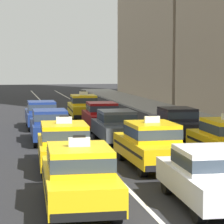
# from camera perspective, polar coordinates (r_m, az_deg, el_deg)

# --- Properties ---
(lane_stripe_left_center) EXTENTS (0.14, 80.00, 0.01)m
(lane_stripe_left_center) POSITION_cam_1_polar(r_m,az_deg,el_deg) (31.61, -5.10, -1.52)
(lane_stripe_left_center) COLOR silver
(lane_stripe_left_center) RESTS_ON ground
(lane_stripe_center_right) EXTENTS (0.14, 80.00, 0.01)m
(lane_stripe_center_right) POSITION_cam_1_polar(r_m,az_deg,el_deg) (32.14, 0.58, -1.38)
(lane_stripe_center_right) COLOR silver
(lane_stripe_center_right) RESTS_ON ground
(taxi_left_nearest) EXTENTS (2.01, 4.63, 1.96)m
(taxi_left_nearest) POSITION_cam_1_polar(r_m,az_deg,el_deg) (13.78, -3.63, -6.95)
(taxi_left_nearest) COLOR black
(taxi_left_nearest) RESTS_ON ground
(taxi_left_second) EXTENTS (2.01, 4.63, 1.96)m
(taxi_left_second) POSITION_cam_1_polar(r_m,az_deg,el_deg) (18.86, -5.28, -3.58)
(taxi_left_second) COLOR black
(taxi_left_second) RESTS_ON ground
(sedan_left_third) EXTENTS (1.84, 4.33, 1.58)m
(sedan_left_third) POSITION_cam_1_polar(r_m,az_deg,el_deg) (25.15, -6.84, -1.40)
(sedan_left_third) COLOR black
(sedan_left_third) RESTS_ON ground
(sedan_left_fourth) EXTENTS (1.78, 4.31, 1.58)m
(sedan_left_fourth) POSITION_cam_1_polar(r_m,az_deg,el_deg) (30.67, -7.74, -0.18)
(sedan_left_fourth) COLOR black
(sedan_left_fourth) RESTS_ON ground
(sedan_center_nearest) EXTENTS (1.95, 4.37, 1.58)m
(sedan_center_nearest) POSITION_cam_1_polar(r_m,az_deg,el_deg) (14.16, 10.52, -6.81)
(sedan_center_nearest) COLOR black
(sedan_center_nearest) RESTS_ON ground
(taxi_center_second) EXTENTS (1.86, 4.58, 1.96)m
(taxi_center_second) POSITION_cam_1_polar(r_m,az_deg,el_deg) (19.07, 4.32, -3.48)
(taxi_center_second) COLOR black
(taxi_center_second) RESTS_ON ground
(sedan_center_third) EXTENTS (1.81, 4.32, 1.58)m
(sedan_center_third) POSITION_cam_1_polar(r_m,az_deg,el_deg) (24.67, 0.48, -1.49)
(sedan_center_third) COLOR black
(sedan_center_third) RESTS_ON ground
(sedan_center_fourth) EXTENTS (1.87, 4.34, 1.58)m
(sedan_center_fourth) POSITION_cam_1_polar(r_m,az_deg,el_deg) (29.55, -1.15, -0.34)
(sedan_center_fourth) COLOR black
(sedan_center_fourth) RESTS_ON ground
(taxi_center_fifth) EXTENTS (2.00, 4.63, 1.96)m
(taxi_center_fifth) POSITION_cam_1_polar(r_m,az_deg,el_deg) (35.06, -3.15, 0.62)
(taxi_center_fifth) COLOR black
(taxi_center_fifth) RESTS_ON ground
(sedan_right_third) EXTENTS (1.82, 4.32, 1.58)m
(sedan_right_third) POSITION_cam_1_polar(r_m,az_deg,el_deg) (26.26, 7.12, -1.11)
(sedan_right_third) COLOR black
(sedan_right_third) RESTS_ON ground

